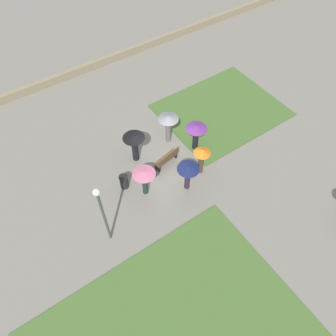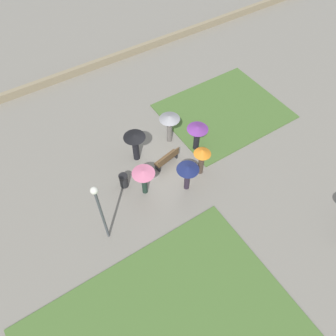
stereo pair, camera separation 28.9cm
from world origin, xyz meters
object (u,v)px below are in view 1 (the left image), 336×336
(trash_bin, at_px, (124,182))
(crowd_person_navy, at_px, (188,171))
(crowd_person_purple, at_px, (196,132))
(crowd_person_pink, at_px, (144,176))
(crowd_person_orange, at_px, (202,156))
(lamp_post, at_px, (102,209))
(crowd_person_grey, at_px, (168,122))
(crowd_person_black, at_px, (134,142))
(park_bench, at_px, (167,159))

(trash_bin, distance_m, crowd_person_navy, 3.47)
(crowd_person_purple, height_order, crowd_person_pink, crowd_person_purple)
(crowd_person_navy, height_order, crowd_person_orange, crowd_person_orange)
(crowd_person_navy, bearing_deg, crowd_person_orange, 51.15)
(trash_bin, distance_m, crowd_person_purple, 4.82)
(lamp_post, distance_m, crowd_person_pink, 3.28)
(lamp_post, relative_size, crowd_person_grey, 2.08)
(crowd_person_purple, height_order, crowd_person_navy, crowd_person_navy)
(crowd_person_purple, relative_size, crowd_person_orange, 0.99)
(crowd_person_orange, bearing_deg, crowd_person_pink, -73.69)
(crowd_person_grey, bearing_deg, trash_bin, -55.35)
(crowd_person_navy, bearing_deg, crowd_person_grey, 103.31)
(crowd_person_black, bearing_deg, crowd_person_grey, -164.84)
(crowd_person_navy, relative_size, crowd_person_grey, 0.92)
(trash_bin, xyz_separation_m, crowd_person_grey, (-3.80, -1.42, 1.07))
(trash_bin, relative_size, crowd_person_orange, 0.47)
(crowd_person_grey, height_order, crowd_person_pink, crowd_person_grey)
(crowd_person_grey, bearing_deg, crowd_person_purple, 48.33)
(lamp_post, bearing_deg, trash_bin, -133.02)
(trash_bin, relative_size, crowd_person_black, 0.45)
(crowd_person_pink, distance_m, crowd_person_black, 2.36)
(park_bench, relative_size, lamp_post, 0.39)
(crowd_person_purple, height_order, crowd_person_grey, crowd_person_grey)
(crowd_person_grey, height_order, crowd_person_orange, crowd_person_grey)
(crowd_person_navy, relative_size, crowd_person_orange, 0.99)
(crowd_person_grey, distance_m, crowd_person_orange, 2.90)
(crowd_person_grey, relative_size, crowd_person_orange, 1.08)
(crowd_person_grey, distance_m, crowd_person_black, 2.31)
(lamp_post, height_order, crowd_person_navy, lamp_post)
(crowd_person_black, bearing_deg, crowd_person_navy, 122.90)
(lamp_post, xyz_separation_m, crowd_person_purple, (-6.77, -2.23, -1.31))
(crowd_person_purple, height_order, crowd_person_black, crowd_person_black)
(lamp_post, xyz_separation_m, crowd_person_orange, (-5.98, -0.72, -1.32))
(park_bench, height_order, trash_bin, park_bench)
(lamp_post, height_order, crowd_person_black, lamp_post)
(trash_bin, distance_m, crowd_person_orange, 4.30)
(lamp_post, height_order, crowd_person_grey, lamp_post)
(lamp_post, height_order, crowd_person_pink, lamp_post)
(trash_bin, relative_size, crowd_person_pink, 0.48)
(crowd_person_purple, height_order, crowd_person_orange, crowd_person_orange)
(crowd_person_black, bearing_deg, crowd_person_orange, 143.56)
(crowd_person_navy, distance_m, crowd_person_grey, 3.50)
(crowd_person_grey, bearing_deg, park_bench, -22.82)
(crowd_person_navy, bearing_deg, crowd_person_black, 142.20)
(park_bench, bearing_deg, crowd_person_black, -58.17)
(park_bench, distance_m, crowd_person_pink, 2.39)
(crowd_person_grey, xyz_separation_m, crowd_person_orange, (-0.14, 2.89, -0.17))
(crowd_person_purple, relative_size, crowd_person_navy, 1.00)
(crowd_person_orange, bearing_deg, crowd_person_grey, -151.55)
(lamp_post, relative_size, crowd_person_navy, 2.26)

